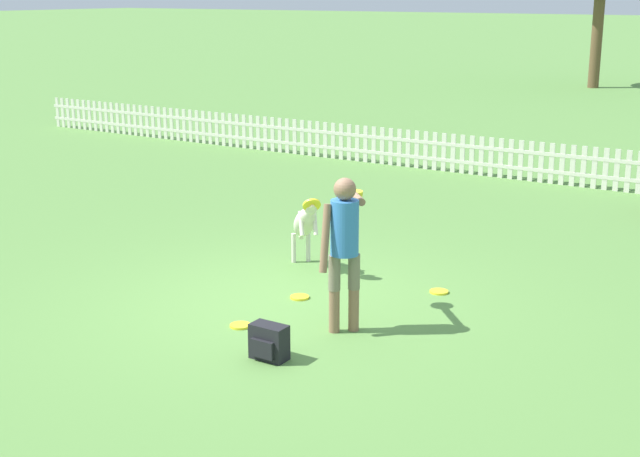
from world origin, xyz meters
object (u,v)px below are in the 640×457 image
(backpack_on_grass, at_px, (269,342))
(frisbee_near_dog, at_px, (240,325))
(frisbee_midfield, at_px, (439,292))
(handler_person, at_px, (344,237))
(frisbee_near_handler, at_px, (300,297))
(leaping_dog, at_px, (305,222))

(backpack_on_grass, bearing_deg, frisbee_near_dog, 144.94)
(frisbee_near_dog, relative_size, backpack_on_grass, 0.61)
(frisbee_near_dog, xyz_separation_m, frisbee_midfield, (1.26, 2.06, 0.00))
(handler_person, relative_size, frisbee_near_dog, 7.37)
(frisbee_near_handler, height_order, frisbee_near_dog, same)
(backpack_on_grass, bearing_deg, frisbee_midfield, 78.38)
(frisbee_near_handler, xyz_separation_m, backpack_on_grass, (0.70, -1.56, 0.15))
(handler_person, distance_m, leaping_dog, 2.11)
(handler_person, height_order, leaping_dog, handler_person)
(handler_person, bearing_deg, frisbee_midfield, 34.35)
(handler_person, height_order, frisbee_near_handler, handler_person)
(leaping_dog, relative_size, frisbee_near_dog, 4.67)
(handler_person, relative_size, backpack_on_grass, 4.50)
(handler_person, distance_m, frisbee_near_dog, 1.44)
(leaping_dog, bearing_deg, handler_person, 90.17)
(frisbee_near_handler, bearing_deg, leaping_dog, 119.90)
(frisbee_near_handler, relative_size, frisbee_midfield, 1.00)
(leaping_dog, xyz_separation_m, backpack_on_grass, (1.24, -2.49, -0.43))
(handler_person, relative_size, frisbee_midfield, 7.37)
(handler_person, distance_m, frisbee_near_handler, 1.44)
(backpack_on_grass, bearing_deg, frisbee_near_handler, 114.23)
(leaping_dog, height_order, frisbee_midfield, leaping_dog)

